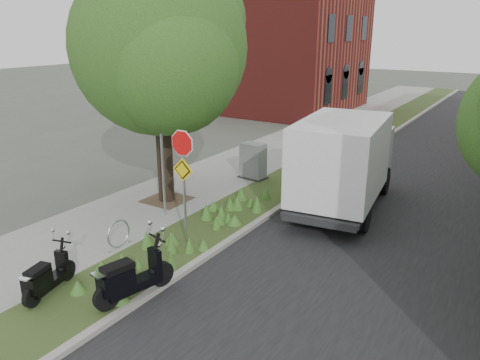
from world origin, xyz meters
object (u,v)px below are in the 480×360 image
Objects in this scene: scooter_far at (126,282)px; box_truck at (344,159)px; scooter_near at (44,281)px; sign_assembly at (183,164)px; utility_cabinet at (253,161)px.

scooter_far is 0.32× the size of box_truck.
box_truck is (3.40, 8.66, 1.19)m from scooter_near.
sign_assembly is 4.25m from scooter_near.
scooter_far is 1.41× the size of utility_cabinet.
box_truck is 4.16m from utility_cabinet.
scooter_near is at bearing -86.75° from utility_cabinet.
scooter_far is (0.75, -2.92, -1.76)m from sign_assembly.
box_truck is 4.36× the size of utility_cabinet.
sign_assembly is 3.49m from scooter_far.
scooter_far is 9.04m from utility_cabinet.
scooter_near is at bearing -152.71° from scooter_far.
sign_assembly is at bearing -117.33° from box_truck.
utility_cabinet is at bearing 166.53° from box_truck.
utility_cabinet is at bearing 103.77° from scooter_far.
sign_assembly reaches higher than scooter_far.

